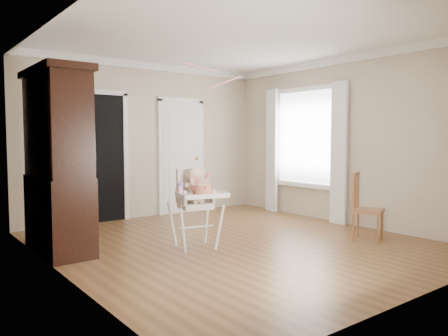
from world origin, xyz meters
TOP-DOWN VIEW (x-y plane):
  - floor at (0.00, 0.00)m, footprint 5.00×5.00m
  - ceiling at (0.00, 0.00)m, footprint 5.00×5.00m
  - wall_back at (0.00, 2.50)m, footprint 4.50×0.00m
  - wall_left at (-2.25, 0.00)m, footprint 0.00×5.00m
  - wall_right at (2.25, 0.00)m, footprint 0.00×5.00m
  - crown_molding at (0.00, 0.00)m, footprint 4.50×5.00m
  - doorway at (-0.90, 2.48)m, footprint 1.06×0.05m
  - closet_door at (0.70, 2.48)m, footprint 0.96×0.09m
  - window_right at (2.18, 0.80)m, footprint 0.13×1.84m
  - high_chair at (-0.56, 0.12)m, footprint 0.73×0.84m
  - baby at (-0.55, 0.14)m, footprint 0.30×0.27m
  - cake at (-0.59, -0.11)m, footprint 0.26×0.26m
  - sippy_cup at (-0.83, 0.04)m, footprint 0.07×0.07m
  - china_cabinet at (-1.99, 0.97)m, footprint 0.59×1.32m
  - dining_chair at (1.52, -0.94)m, footprint 0.50×0.50m
  - streamer at (-0.37, 0.28)m, footprint 0.36×0.37m

SIDE VIEW (x-z plane):
  - floor at x=0.00m, z-range 0.00..0.00m
  - dining_chair at x=1.52m, z-range -0.03..0.89m
  - high_chair at x=-0.56m, z-range 0.12..1.14m
  - cake at x=-0.59m, z-range 0.71..0.83m
  - sippy_cup at x=-0.83m, z-range 0.70..0.87m
  - baby at x=-0.55m, z-range 0.55..1.03m
  - closet_door at x=0.70m, z-range -0.04..2.09m
  - doorway at x=-0.90m, z-range 0.00..2.22m
  - china_cabinet at x=-1.99m, z-range 0.00..2.22m
  - window_right at x=2.18m, z-range 0.14..2.44m
  - wall_back at x=0.00m, z-range -0.90..3.60m
  - wall_left at x=-2.25m, z-range -1.15..3.85m
  - wall_right at x=2.25m, z-range -1.15..3.85m
  - streamer at x=-0.37m, z-range 2.23..2.38m
  - crown_molding at x=0.00m, z-range 2.58..2.70m
  - ceiling at x=0.00m, z-range 2.70..2.70m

